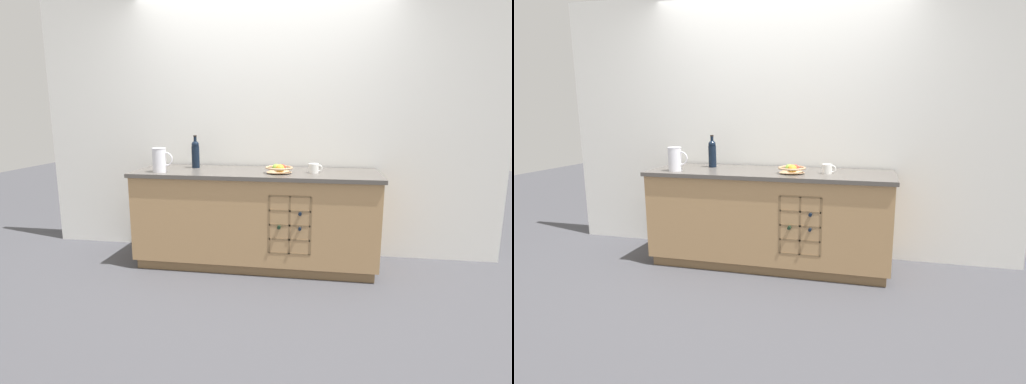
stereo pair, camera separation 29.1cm
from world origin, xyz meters
TOP-DOWN VIEW (x-y plane):
  - ground_plane at (0.00, 0.00)m, footprint 14.00×14.00m
  - back_wall at (0.00, 0.40)m, footprint 4.58×0.06m
  - kitchen_island at (0.00, -0.00)m, footprint 2.22×0.72m
  - fruit_bowl at (0.22, -0.09)m, footprint 0.24×0.24m
  - white_pitcher at (-0.84, -0.20)m, footprint 0.19×0.13m
  - ceramic_mug at (0.52, -0.03)m, footprint 0.12×0.09m
  - standing_wine_bottle at (-0.61, 0.13)m, footprint 0.08×0.08m

SIDE VIEW (x-z plane):
  - ground_plane at x=0.00m, z-range 0.00..0.00m
  - kitchen_island at x=0.00m, z-range 0.01..0.89m
  - fruit_bowl at x=0.22m, z-range 0.88..0.97m
  - ceramic_mug at x=0.52m, z-range 0.89..0.97m
  - white_pitcher at x=-0.84m, z-range 0.89..1.11m
  - standing_wine_bottle at x=-0.61m, z-range 0.87..1.18m
  - back_wall at x=0.00m, z-range 0.00..2.55m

